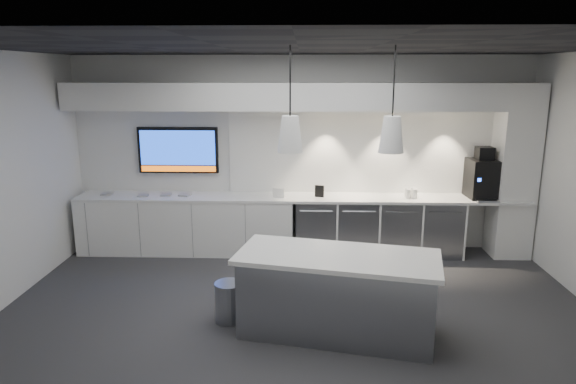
{
  "coord_description": "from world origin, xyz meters",
  "views": [
    {
      "loc": [
        0.08,
        -5.42,
        2.75
      ],
      "look_at": [
        -0.14,
        1.1,
        1.22
      ],
      "focal_mm": 32.0,
      "sensor_mm": 36.0,
      "label": 1
    }
  ],
  "objects_px": {
    "island": "(337,294)",
    "wall_tv": "(178,150)",
    "bin": "(229,302)",
    "coffee_machine": "(483,177)"
  },
  "relations": [
    {
      "from": "island",
      "to": "bin",
      "type": "distance_m",
      "value": 1.23
    },
    {
      "from": "bin",
      "to": "coffee_machine",
      "type": "relative_size",
      "value": 0.59
    },
    {
      "from": "wall_tv",
      "to": "island",
      "type": "relative_size",
      "value": 0.56
    },
    {
      "from": "island",
      "to": "coffee_machine",
      "type": "distance_m",
      "value": 3.53
    },
    {
      "from": "island",
      "to": "bin",
      "type": "xyz_separation_m",
      "value": [
        -1.19,
        0.23,
        -0.22
      ]
    },
    {
      "from": "island",
      "to": "coffee_machine",
      "type": "xyz_separation_m",
      "value": [
        2.31,
        2.55,
        0.77
      ]
    },
    {
      "from": "wall_tv",
      "to": "bin",
      "type": "height_order",
      "value": "wall_tv"
    },
    {
      "from": "island",
      "to": "wall_tv",
      "type": "bearing_deg",
      "value": 141.79
    },
    {
      "from": "wall_tv",
      "to": "coffee_machine",
      "type": "height_order",
      "value": "wall_tv"
    },
    {
      "from": "island",
      "to": "bin",
      "type": "bearing_deg",
      "value": -179.13
    }
  ]
}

